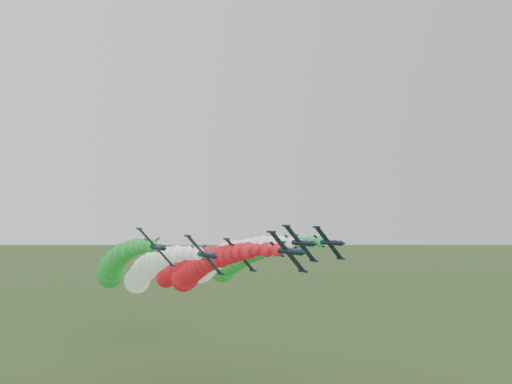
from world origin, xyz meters
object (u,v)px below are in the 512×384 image
jet_inner_right (213,263)px  jet_trail (178,269)px  jet_outer_left (114,266)px  jet_lead (197,270)px  jet_inner_left (146,271)px  jet_outer_right (238,262)px

jet_inner_right → jet_trail: bearing=118.2°
jet_inner_right → jet_outer_left: (-25.02, 7.48, -0.50)m
jet_lead → jet_inner_left: size_ratio=1.00×
jet_inner_left → jet_lead: bearing=-33.5°
jet_inner_left → jet_inner_right: 18.91m
jet_inner_right → jet_outer_right: 12.60m
jet_inner_left → jet_inner_right: bearing=1.9°
jet_inner_left → jet_outer_right: size_ratio=0.99×
jet_outer_left → jet_inner_left: bearing=-52.8°
jet_outer_left → jet_outer_right: size_ratio=1.00×
jet_lead → jet_inner_right: (7.65, 8.05, 0.93)m
jet_inner_left → jet_outer_left: 10.22m
jet_inner_right → jet_outer_left: 26.12m
jet_trail → jet_lead: bearing=-94.4°
jet_lead → jet_inner_left: bearing=146.5°
jet_inner_left → jet_outer_right: 30.47m
jet_inner_left → jet_outer_right: (29.62, 7.14, 0.69)m
jet_inner_left → jet_inner_right: jet_inner_right is taller
jet_outer_right → jet_trail: size_ratio=1.01×
jet_lead → jet_outer_right: 23.48m
jet_outer_left → jet_inner_right: bearing=-16.6°
jet_lead → jet_inner_right: size_ratio=1.00×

